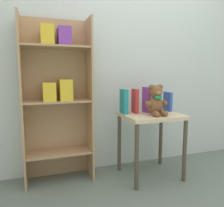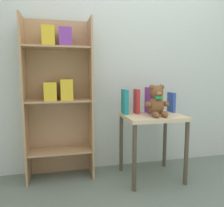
# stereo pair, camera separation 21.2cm
# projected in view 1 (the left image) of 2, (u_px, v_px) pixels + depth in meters

# --- Properties ---
(wall_back) EXTENTS (4.80, 0.06, 2.50)m
(wall_back) POSITION_uv_depth(u_px,v_px,m) (126.00, 57.00, 2.49)
(wall_back) COLOR silver
(wall_back) RESTS_ON ground_plane
(bookshelf_side) EXTENTS (0.65, 0.29, 1.60)m
(bookshelf_side) POSITION_uv_depth(u_px,v_px,m) (57.00, 91.00, 2.13)
(bookshelf_side) COLOR tan
(bookshelf_side) RESTS_ON ground_plane
(display_table) EXTENTS (0.58, 0.50, 0.66)m
(display_table) POSITION_uv_depth(u_px,v_px,m) (151.00, 124.00, 2.24)
(display_table) COLOR beige
(display_table) RESTS_ON ground_plane
(teddy_bear) EXTENTS (0.23, 0.21, 0.30)m
(teddy_bear) POSITION_uv_depth(u_px,v_px,m) (156.00, 101.00, 2.13)
(teddy_bear) COLOR brown
(teddy_bear) RESTS_ON display_table
(book_standing_teal) EXTENTS (0.04, 0.14, 0.25)m
(book_standing_teal) POSITION_uv_depth(u_px,v_px,m) (124.00, 102.00, 2.21)
(book_standing_teal) COLOR teal
(book_standing_teal) RESTS_ON display_table
(book_standing_red) EXTENTS (0.04, 0.12, 0.25)m
(book_standing_red) POSITION_uv_depth(u_px,v_px,m) (135.00, 101.00, 2.27)
(book_standing_red) COLOR red
(book_standing_red) RESTS_ON display_table
(book_standing_purple) EXTENTS (0.04, 0.13, 0.27)m
(book_standing_purple) POSITION_uv_depth(u_px,v_px,m) (147.00, 100.00, 2.30)
(book_standing_purple) COLOR purple
(book_standing_purple) RESTS_ON display_table
(book_standing_orange) EXTENTS (0.03, 0.11, 0.20)m
(book_standing_orange) POSITION_uv_depth(u_px,v_px,m) (157.00, 102.00, 2.35)
(book_standing_orange) COLOR orange
(book_standing_orange) RESTS_ON display_table
(book_standing_blue) EXTENTS (0.03, 0.14, 0.21)m
(book_standing_blue) POSITION_uv_depth(u_px,v_px,m) (168.00, 102.00, 2.39)
(book_standing_blue) COLOR #2D51B7
(book_standing_blue) RESTS_ON display_table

